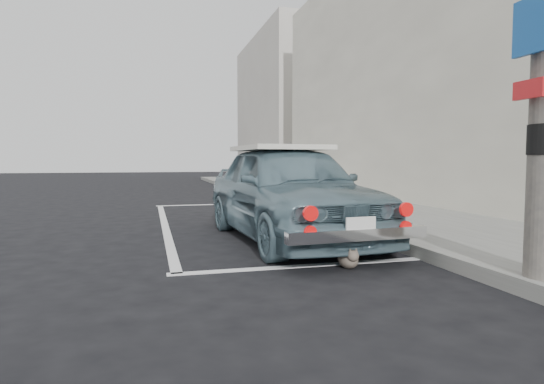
{
  "coord_description": "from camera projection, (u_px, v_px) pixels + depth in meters",
  "views": [
    {
      "loc": [
        -1.15,
        -5.02,
        1.13
      ],
      "look_at": [
        0.27,
        0.23,
        0.75
      ],
      "focal_mm": 30.0,
      "sensor_mm": 36.0,
      "label": 1
    }
  ],
  "objects": [
    {
      "name": "pline_rear",
      "position": [
        310.0,
        266.0,
        4.86
      ],
      "size": [
        3.0,
        0.12,
        0.01
      ],
      "primitive_type": "cube",
      "color": "silver",
      "rests_on": "ground"
    },
    {
      "name": "retro_coupe",
      "position": [
        289.0,
        190.0,
        6.45
      ],
      "size": [
        1.88,
        4.18,
        1.39
      ],
      "rotation": [
        0.0,
        0.0,
        0.06
      ],
      "color": "slate",
      "rests_on": "ground"
    },
    {
      "name": "ground",
      "position": [
        254.0,
        259.0,
        5.21
      ],
      "size": [
        80.0,
        80.0,
        0.0
      ],
      "primitive_type": "plane",
      "color": "black",
      "rests_on": "ground"
    },
    {
      "name": "cat",
      "position": [
        349.0,
        258.0,
        4.74
      ],
      "size": [
        0.21,
        0.45,
        0.24
      ],
      "rotation": [
        0.0,
        0.0,
        -0.05
      ],
      "color": "#746958",
      "rests_on": "ground"
    },
    {
      "name": "pline_front",
      "position": [
        216.0,
        204.0,
        11.6
      ],
      "size": [
        3.0,
        0.12,
        0.01
      ],
      "primitive_type": "cube",
      "color": "silver",
      "rests_on": "ground"
    },
    {
      "name": "shop_building",
      "position": [
        482.0,
        58.0,
        10.47
      ],
      "size": [
        3.5,
        18.0,
        7.0
      ],
      "color": "beige",
      "rests_on": "ground"
    },
    {
      "name": "building_far",
      "position": [
        284.0,
        110.0,
        25.85
      ],
      "size": [
        3.5,
        10.0,
        8.0
      ],
      "primitive_type": "cube",
      "color": "#B5ADA4",
      "rests_on": "ground"
    },
    {
      "name": "pline_side",
      "position": [
        165.0,
        225.0,
        7.87
      ],
      "size": [
        0.12,
        7.0,
        0.01
      ],
      "primitive_type": "cube",
      "color": "silver",
      "rests_on": "ground"
    },
    {
      "name": "sidewalk",
      "position": [
        406.0,
        220.0,
        7.97
      ],
      "size": [
        2.8,
        40.0,
        0.15
      ],
      "primitive_type": "cube",
      "color": "slate",
      "rests_on": "ground"
    }
  ]
}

